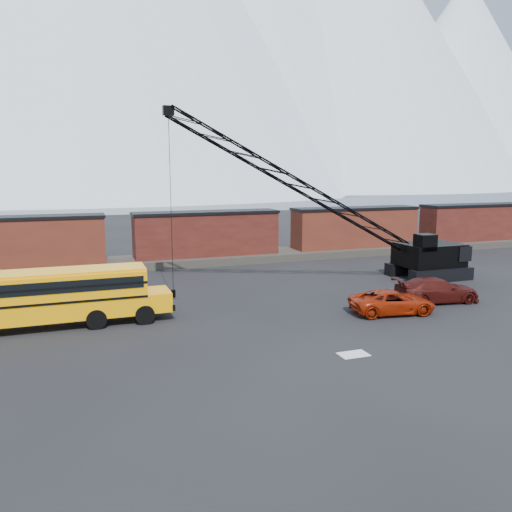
{
  "coord_description": "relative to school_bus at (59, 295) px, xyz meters",
  "views": [
    {
      "loc": [
        -11.4,
        -23.52,
        8.5
      ],
      "look_at": [
        -0.4,
        7.1,
        3.0
      ],
      "focal_mm": 35.0,
      "sensor_mm": 36.0,
      "label": 1
    }
  ],
  "objects": [
    {
      "name": "red_pickup",
      "position": [
        18.9,
        -3.99,
        -1.08
      ],
      "size": [
        5.45,
        3.14,
        1.43
      ],
      "primitive_type": "imported",
      "rotation": [
        0.0,
        0.0,
        1.42
      ],
      "color": "#941E07",
      "rests_on": "ground"
    },
    {
      "name": "boxcar_mid",
      "position": [
        12.58,
        16.71,
        0.97
      ],
      "size": [
        13.7,
        3.1,
        4.17
      ],
      "color": "#561F18",
      "rests_on": "gravel_berm"
    },
    {
      "name": "snow_patch",
      "position": [
        13.08,
        -9.29,
        -1.78
      ],
      "size": [
        1.4,
        0.9,
        0.02
      ],
      "primitive_type": "cube",
      "color": "silver",
      "rests_on": "ground"
    },
    {
      "name": "maroon_suv",
      "position": [
        23.22,
        -2.69,
        -0.98
      ],
      "size": [
        5.88,
        3.07,
        1.63
      ],
      "primitive_type": "imported",
      "rotation": [
        0.0,
        0.0,
        1.43
      ],
      "color": "#3D0E0A",
      "rests_on": "ground"
    },
    {
      "name": "gravel_berm",
      "position": [
        12.58,
        16.71,
        -1.44
      ],
      "size": [
        120.0,
        5.0,
        0.7
      ],
      "primitive_type": "cube",
      "color": "#413C35",
      "rests_on": "ground"
    },
    {
      "name": "school_bus",
      "position": [
        0.0,
        0.0,
        0.0
      ],
      "size": [
        11.65,
        2.65,
        3.19
      ],
      "color": "#FDA105",
      "rests_on": "ground"
    },
    {
      "name": "boxcar_west_near",
      "position": [
        -3.42,
        16.71,
        0.97
      ],
      "size": [
        13.7,
        3.1,
        4.17
      ],
      "color": "#4E1E16",
      "rests_on": "gravel_berm"
    },
    {
      "name": "boxcar_east_near",
      "position": [
        28.58,
        16.71,
        0.97
      ],
      "size": [
        13.7,
        3.1,
        4.17
      ],
      "color": "#4E1E16",
      "rests_on": "gravel_berm"
    },
    {
      "name": "mountain_ridge",
      "position": [
        18.77,
        277.49,
        90.78
      ],
      "size": [
        800.0,
        340.0,
        240.0
      ],
      "color": "white",
      "rests_on": "ground"
    },
    {
      "name": "boxcar_east_far",
      "position": [
        44.58,
        16.71,
        0.97
      ],
      "size": [
        13.7,
        3.1,
        4.17
      ],
      "color": "#561F18",
      "rests_on": "gravel_berm"
    },
    {
      "name": "crawler_crane",
      "position": [
        18.36,
        4.13,
        4.69
      ],
      "size": [
        24.06,
        4.2,
        12.87
      ],
      "color": "black",
      "rests_on": "ground"
    },
    {
      "name": "ground",
      "position": [
        12.58,
        -5.29,
        -1.79
      ],
      "size": [
        160.0,
        160.0,
        0.0
      ],
      "primitive_type": "plane",
      "color": "black",
      "rests_on": "ground"
    }
  ]
}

